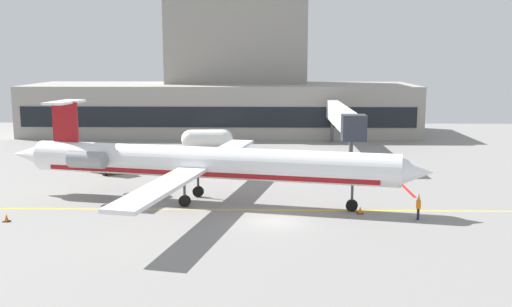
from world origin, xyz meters
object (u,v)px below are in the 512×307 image
object	(u,v)px
regional_jet	(203,163)
baggage_tug	(108,164)
belt_loader	(360,169)
fuel_tank	(207,139)
marshaller	(418,207)
pushback_tractor	(275,161)

from	to	relation	value
regional_jet	baggage_tug	distance (m)	15.83
regional_jet	belt_loader	xyz separation A→B (m)	(14.14, 10.03, -2.41)
baggage_tug	regional_jet	bearing A→B (deg)	-46.59
belt_loader	fuel_tank	bearing A→B (deg)	137.77
belt_loader	marshaller	world-z (taller)	marshaller
regional_jet	baggage_tug	world-z (taller)	regional_jet
fuel_tank	pushback_tractor	bearing A→B (deg)	-53.44
belt_loader	fuel_tank	world-z (taller)	fuel_tank
regional_jet	pushback_tractor	xyz separation A→B (m)	(5.93, 13.86, -2.34)
fuel_tank	belt_loader	bearing A→B (deg)	-42.23
fuel_tank	regional_jet	bearing A→B (deg)	-84.78
regional_jet	baggage_tug	bearing A→B (deg)	133.41
belt_loader	regional_jet	bearing A→B (deg)	-144.65
baggage_tug	fuel_tank	world-z (taller)	fuel_tank
pushback_tractor	fuel_tank	xyz separation A→B (m)	(-8.21, 11.07, 0.61)
baggage_tug	belt_loader	bearing A→B (deg)	-3.10
regional_jet	belt_loader	size ratio (longest dim) A/B	9.19
regional_jet	pushback_tractor	distance (m)	15.26
baggage_tug	pushback_tractor	bearing A→B (deg)	8.44
baggage_tug	belt_loader	distance (m)	24.94
pushback_tractor	marshaller	world-z (taller)	pushback_tractor
baggage_tug	belt_loader	world-z (taller)	baggage_tug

